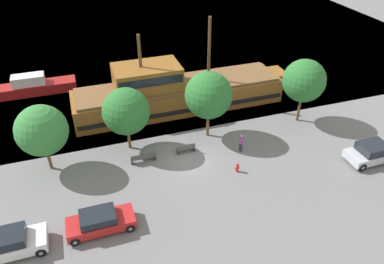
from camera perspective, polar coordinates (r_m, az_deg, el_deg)
name	(u,v)px	position (r m, az deg, el deg)	size (l,w,h in m)	color
ground_plane	(190,160)	(29.76, -0.27, -4.23)	(160.00, 160.00, 0.00)	slate
water_surface	(110,10)	(69.14, -12.40, 17.68)	(80.00, 80.00, 0.00)	#33566B
pirate_ship	(175,92)	(35.92, -2.60, 6.12)	(21.22, 4.65, 8.55)	brown
moored_boat_dockside	(35,86)	(42.26, -22.84, 6.46)	(7.95, 1.95, 2.04)	maroon
parked_car_curb_front	(100,221)	(24.71, -13.82, -13.09)	(4.21, 1.82, 1.38)	#B21E1E
parked_car_curb_mid	(373,152)	(32.49, 25.81, -2.81)	(4.19, 1.99, 1.54)	#B7BCC6
parked_car_curb_rear	(10,243)	(25.19, -25.96, -15.03)	(4.03, 1.91, 1.52)	white
fire_hydrant	(237,167)	(28.58, 6.93, -5.34)	(0.42, 0.25, 0.76)	red
bench_promenade_east	(143,157)	(29.50, -7.44, -3.86)	(1.97, 0.45, 0.85)	#4C4742
bench_promenade_west	(186,148)	(30.26, -0.93, -2.48)	(1.51, 0.45, 0.85)	#4C4742
pedestrian_walking_near	(241,143)	(30.51, 7.48, -1.64)	(0.32, 0.32, 1.56)	#232838
tree_row_east	(42,131)	(28.98, -21.93, 0.21)	(3.77, 3.77, 5.36)	brown
tree_row_mideast	(126,111)	(29.59, -10.02, 3.11)	(3.75, 3.75, 5.36)	brown
tree_row_midwest	(209,95)	(30.58, 2.54, 5.62)	(3.92, 3.92, 5.88)	brown
tree_row_west	(304,81)	(34.12, 16.71, 7.49)	(3.75, 3.75, 5.89)	brown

